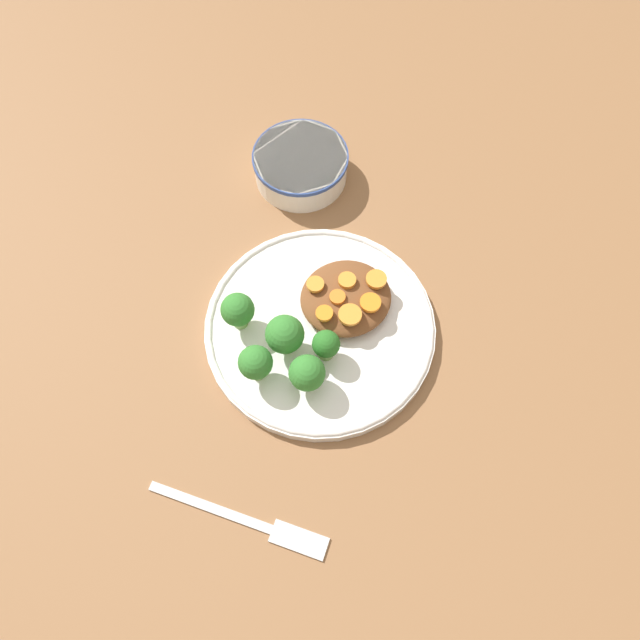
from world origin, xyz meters
The scene contains 17 objects.
ground_plane centered at (0.00, 0.00, 0.00)m, with size 4.00×4.00×0.00m, color #8C603D.
plate centered at (0.00, 0.00, 0.01)m, with size 0.28×0.28×0.02m.
dip_bowl centered at (-0.23, 0.06, 0.02)m, with size 0.13×0.13×0.04m.
stew_mound centered at (-0.02, 0.04, 0.03)m, with size 0.10×0.11×0.03m, color brown.
broccoli_floret_0 centered at (0.06, -0.04, 0.05)m, with size 0.04×0.04×0.05m.
broccoli_floret_1 centered at (0.03, -0.09, 0.05)m, with size 0.04×0.04×0.06m.
broccoli_floret_2 centered at (0.01, -0.05, 0.05)m, with size 0.04×0.04×0.06m.
broccoli_floret_3 centered at (-0.04, -0.09, 0.05)m, with size 0.04×0.04×0.05m.
broccoli_floret_4 centered at (0.04, -0.01, 0.04)m, with size 0.03×0.03×0.05m.
carrot_slice_0 centered at (-0.04, 0.01, 0.04)m, with size 0.02×0.02×0.01m, color orange.
carrot_slice_1 centered at (0.01, 0.06, 0.04)m, with size 0.02×0.02×0.01m, color orange.
carrot_slice_2 centered at (0.01, 0.03, 0.04)m, with size 0.03×0.03×0.00m, color orange.
carrot_slice_3 centered at (0.00, 0.01, 0.04)m, with size 0.02×0.02×0.00m, color orange.
carrot_slice_4 centered at (-0.02, 0.08, 0.04)m, with size 0.03×0.03×0.01m, color orange.
carrot_slice_5 centered at (-0.03, 0.05, 0.04)m, with size 0.02×0.02×0.01m, color orange.
carrot_slice_6 centered at (-0.01, 0.03, 0.04)m, with size 0.02×0.02×0.00m, color orange.
fork centered at (0.19, -0.14, 0.00)m, with size 0.14×0.17×0.01m.
Camera 1 is at (0.30, -0.11, 0.69)m, focal length 35.00 mm.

